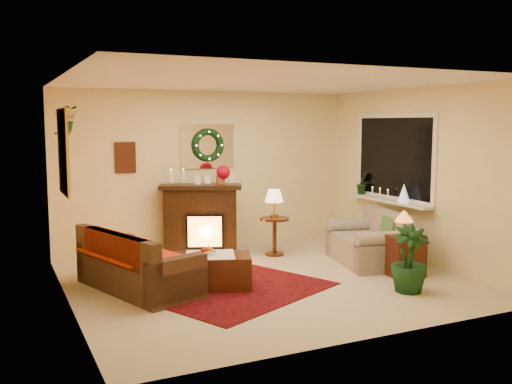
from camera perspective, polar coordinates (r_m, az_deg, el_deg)
name	(u,v)px	position (r m, az deg, el deg)	size (l,w,h in m)	color
floor	(267,281)	(7.64, 1.13, -8.88)	(5.00, 5.00, 0.00)	beige
ceiling	(268,82)	(7.37, 1.18, 10.96)	(5.00, 5.00, 0.00)	white
wall_back	(207,171)	(9.46, -4.90, 2.15)	(5.00, 5.00, 0.00)	#EFD88C
wall_front	(373,206)	(5.48, 11.61, -1.40)	(5.00, 5.00, 0.00)	#EFD88C
wall_left	(66,193)	(6.68, -18.45, -0.14)	(4.50, 4.50, 0.00)	#EFD88C
wall_right	(418,176)	(8.79, 15.94, 1.55)	(4.50, 4.50, 0.00)	#EFD88C
area_rug	(239,290)	(7.22, -1.74, -9.77)	(2.17, 1.63, 0.01)	#5B050F
sofa	(139,256)	(7.30, -11.67, -6.29)	(0.78, 1.77, 0.76)	#3A2114
red_throw	(130,253)	(7.39, -12.52, -5.95)	(0.80, 1.30, 0.02)	#C83E22
fireplace	(201,220)	(9.12, -5.56, -2.78)	(1.14, 0.36, 1.05)	black
poinsettia	(223,172)	(9.10, -3.32, 1.98)	(0.22, 0.22, 0.22)	#AF0117
mantel_candle_a	(171,177)	(8.89, -8.49, 1.54)	(0.07, 0.07, 0.20)	white
mantel_candle_b	(183,176)	(8.94, -7.30, 1.59)	(0.06, 0.06, 0.19)	white
mantel_mirror	(207,146)	(9.41, -4.88, 4.57)	(0.92, 0.02, 0.72)	white
wreath	(208,145)	(9.37, -4.79, 4.69)	(0.55, 0.55, 0.11)	#194719
wall_art	(125,158)	(9.04, -12.93, 3.38)	(0.32, 0.03, 0.48)	#381E11
gold_mirror	(63,152)	(6.95, -18.72, 3.83)	(0.03, 0.84, 1.00)	gold
hanging_plant	(67,132)	(7.70, -18.38, 5.75)	(0.33, 0.28, 0.36)	#194719
loveseat	(366,236)	(8.64, 10.98, -4.29)	(0.79, 1.36, 0.79)	#B1A18F
window_frame	(394,157)	(9.18, 13.67, 3.41)	(0.03, 1.86, 1.36)	white
window_glass	(394,157)	(9.17, 13.59, 3.41)	(0.02, 1.70, 1.22)	black
window_sill	(388,201)	(9.18, 13.04, -0.84)	(0.22, 1.86, 0.04)	white
mini_tree	(404,193)	(8.82, 14.57, -0.09)	(0.18, 0.18, 0.27)	white
sill_plant	(362,183)	(9.73, 10.59, 0.92)	(0.26, 0.21, 0.47)	#194919
side_table_round	(275,235)	(9.02, 1.87, -4.31)	(0.46, 0.46, 0.60)	black
lamp_cream	(274,200)	(8.96, 1.82, -0.79)	(0.30, 0.30, 0.45)	#FFD28E
end_table_square	(403,256)	(8.11, 14.48, -6.20)	(0.46, 0.46, 0.56)	black
lamp_tiffany	(404,222)	(7.99, 14.56, -2.93)	(0.26, 0.26, 0.38)	orange
coffee_table	(210,272)	(7.30, -4.58, -7.94)	(1.01, 0.55, 0.42)	black
fruit_bowl	(207,253)	(7.23, -4.89, -6.13)	(0.23, 0.23, 0.05)	silver
floor_palm	(409,256)	(7.31, 15.09, -6.22)	(1.39, 1.39, 2.48)	#225629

